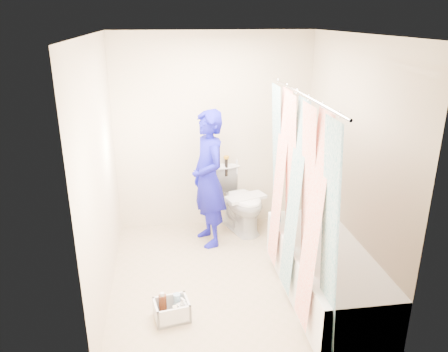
{
  "coord_description": "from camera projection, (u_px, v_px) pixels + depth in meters",
  "views": [
    {
      "loc": [
        -0.62,
        -3.84,
        2.55
      ],
      "look_at": [
        -0.03,
        0.25,
        1.02
      ],
      "focal_mm": 35.0,
      "sensor_mm": 36.0,
      "label": 1
    }
  ],
  "objects": [
    {
      "name": "wall_right",
      "position": [
        351.0,
        162.0,
        4.28
      ],
      "size": [
        0.02,
        2.6,
        2.4
      ],
      "primitive_type": "cube",
      "color": "#C2B295",
      "rests_on": "ground"
    },
    {
      "name": "tank_lid",
      "position": [
        246.0,
        197.0,
        5.31
      ],
      "size": [
        0.53,
        0.37,
        0.04
      ],
      "primitive_type": "cube",
      "rotation": [
        0.0,
        0.0,
        0.34
      ],
      "color": "white",
      "rests_on": "toilet"
    },
    {
      "name": "wall_left",
      "position": [
        100.0,
        174.0,
        3.96
      ],
      "size": [
        0.02,
        2.6,
        2.4
      ],
      "primitive_type": "cube",
      "color": "#C2B295",
      "rests_on": "ground"
    },
    {
      "name": "ceiling",
      "position": [
        231.0,
        34.0,
        3.7
      ],
      "size": [
        2.4,
        2.6,
        0.02
      ],
      "primitive_type": "cube",
      "color": "white",
      "rests_on": "wall_back"
    },
    {
      "name": "shower_curtain",
      "position": [
        296.0,
        200.0,
        3.86
      ],
      "size": [
        0.06,
        1.75,
        1.8
      ],
      "primitive_type": "cube",
      "color": "white",
      "rests_on": "curtain_rod"
    },
    {
      "name": "cleaning_caddy",
      "position": [
        173.0,
        311.0,
        3.88
      ],
      "size": [
        0.34,
        0.29,
        0.23
      ],
      "rotation": [
        0.0,
        0.0,
        0.18
      ],
      "color": "silver",
      "rests_on": "ground"
    },
    {
      "name": "wall_back",
      "position": [
        214.0,
        133.0,
        5.33
      ],
      "size": [
        2.4,
        0.02,
        2.4
      ],
      "primitive_type": "cube",
      "color": "#C2B295",
      "rests_on": "ground"
    },
    {
      "name": "floor",
      "position": [
        230.0,
        277.0,
        4.53
      ],
      "size": [
        2.6,
        2.6,
        0.0
      ],
      "primitive_type": "plane",
      "color": "tan",
      "rests_on": "ground"
    },
    {
      "name": "tank_internals",
      "position": [
        229.0,
        165.0,
        5.46
      ],
      "size": [
        0.19,
        0.1,
        0.26
      ],
      "color": "black",
      "rests_on": "toilet"
    },
    {
      "name": "plumber",
      "position": [
        208.0,
        179.0,
        4.97
      ],
      "size": [
        0.52,
        0.66,
        1.6
      ],
      "primitive_type": "imported",
      "rotation": [
        0.0,
        0.0,
        -1.31
      ],
      "color": "#0E1593",
      "rests_on": "ground"
    },
    {
      "name": "wall_front",
      "position": [
        261.0,
        231.0,
        2.91
      ],
      "size": [
        2.4,
        0.02,
        2.4
      ],
      "primitive_type": "cube",
      "color": "#C2B295",
      "rests_on": "ground"
    },
    {
      "name": "bathtub",
      "position": [
        325.0,
        270.0,
        4.16
      ],
      "size": [
        0.7,
        1.75,
        0.5
      ],
      "color": "white",
      "rests_on": "ground"
    },
    {
      "name": "curtain_rod",
      "position": [
        302.0,
        94.0,
        3.53
      ],
      "size": [
        0.02,
        1.9,
        0.02
      ],
      "primitive_type": "cylinder",
      "rotation": [
        1.57,
        0.0,
        0.0
      ],
      "color": "silver",
      "rests_on": "wall_back"
    },
    {
      "name": "toilet",
      "position": [
        240.0,
        199.0,
        5.44
      ],
      "size": [
        0.68,
        0.89,
        0.8
      ],
      "primitive_type": "imported",
      "rotation": [
        0.0,
        0.0,
        0.34
      ],
      "color": "silver",
      "rests_on": "ground"
    }
  ]
}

